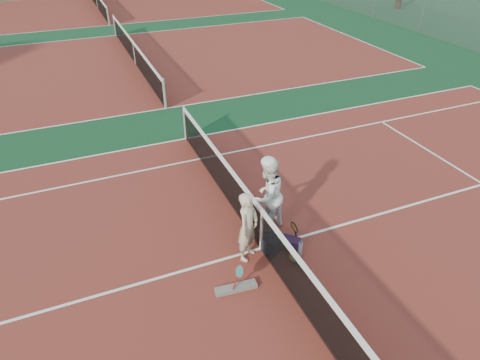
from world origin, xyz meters
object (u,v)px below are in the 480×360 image
at_px(player_b, 267,196).
at_px(water_bottle, 300,249).
at_px(racket_red, 240,278).
at_px(player_a, 248,227).
at_px(racket_spare, 294,259).
at_px(net_main, 262,230).
at_px(sports_bag_purple, 291,244).
at_px(sports_bag_navy, 274,243).
at_px(racket_black_held, 294,233).

xyz_separation_m(player_b, water_bottle, (0.27, -1.06, -0.73)).
bearing_deg(racket_red, player_a, 39.78).
distance_m(player_b, water_bottle, 1.32).
relative_size(racket_spare, water_bottle, 1.99).
bearing_deg(water_bottle, racket_spare, -148.78).
relative_size(net_main, racket_spare, 18.40).
bearing_deg(sports_bag_purple, sports_bag_navy, 159.54).
xyz_separation_m(racket_red, sports_bag_purple, (1.42, 0.60, -0.14)).
height_order(racket_red, sports_bag_purple, racket_red).
relative_size(racket_black_held, sports_bag_purple, 1.70).
bearing_deg(racket_spare, water_bottle, -63.22).
height_order(net_main, sports_bag_purple, net_main).
height_order(player_a, player_b, player_b).
bearing_deg(water_bottle, player_a, 159.63).
xyz_separation_m(sports_bag_navy, water_bottle, (0.44, -0.35, -0.02)).
xyz_separation_m(racket_spare, sports_bag_navy, (-0.23, 0.47, 0.11)).
relative_size(player_b, sports_bag_purple, 5.10).
relative_size(net_main, sports_bag_navy, 25.28).
xyz_separation_m(player_a, racket_spare, (0.82, -0.51, -0.71)).
distance_m(net_main, sports_bag_navy, 0.43).
bearing_deg(net_main, water_bottle, -34.95).
distance_m(player_a, racket_red, 1.03).
bearing_deg(racket_black_held, water_bottle, 79.99).
bearing_deg(player_a, net_main, -25.64).
relative_size(sports_bag_navy, water_bottle, 1.45).
bearing_deg(player_b, player_a, 20.15).
relative_size(racket_black_held, sports_bag_navy, 1.36).
relative_size(racket_spare, sports_bag_navy, 1.37).
xyz_separation_m(racket_red, racket_spare, (1.31, 0.25, -0.22)).
distance_m(racket_black_held, sports_bag_purple, 0.24).
bearing_deg(player_b, net_main, 33.74).
distance_m(net_main, racket_black_held, 0.74).
height_order(net_main, sports_bag_navy, net_main).
height_order(player_a, racket_red, player_a).
xyz_separation_m(player_b, racket_black_held, (0.30, -0.72, -0.59)).
height_order(net_main, player_a, player_a).
distance_m(player_a, racket_spare, 1.19).
relative_size(player_a, sports_bag_navy, 3.56).
bearing_deg(sports_bag_navy, racket_black_held, -0.23).
bearing_deg(racket_black_held, net_main, -16.07).
relative_size(player_a, racket_spare, 2.59).
xyz_separation_m(net_main, racket_black_held, (0.70, -0.13, -0.22)).
xyz_separation_m(player_b, sports_bag_navy, (-0.17, -0.72, -0.71)).
distance_m(racket_black_held, water_bottle, 0.37).
bearing_deg(player_a, water_bottle, -60.57).
relative_size(player_b, racket_black_held, 3.00).
relative_size(racket_red, racket_spare, 0.94).
height_order(racket_black_held, racket_spare, racket_black_held).
relative_size(racket_black_held, water_bottle, 1.96).
bearing_deg(player_b, racket_red, 27.02).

